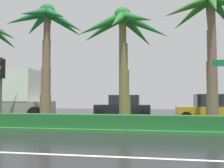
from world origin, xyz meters
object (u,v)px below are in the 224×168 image
(palm_tree_centre_left, at_px, (123,35))
(traffic_signal_median_left, at_px, (0,78))
(car_in_traffic_second, at_px, (213,109))
(palm_tree_centre, at_px, (211,19))
(box_truck_lead, at_px, (9,97))
(car_in_traffic_leading, at_px, (123,106))
(palm_tree_mid_left, at_px, (47,31))

(palm_tree_centre_left, relative_size, traffic_signal_median_left, 1.82)
(car_in_traffic_second, bearing_deg, palm_tree_centre_left, 35.06)
(traffic_signal_median_left, bearing_deg, palm_tree_centre, 10.00)
(box_truck_lead, bearing_deg, palm_tree_centre, 165.01)
(traffic_signal_median_left, bearing_deg, car_in_traffic_leading, 59.27)
(palm_tree_mid_left, xyz_separation_m, palm_tree_centre, (8.72, -0.10, 0.16))
(traffic_signal_median_left, distance_m, box_truck_lead, 6.14)
(palm_tree_centre, relative_size, traffic_signal_median_left, 2.05)
(palm_tree_mid_left, xyz_separation_m, palm_tree_centre_left, (4.33, -0.29, -0.50))
(palm_tree_centre_left, relative_size, box_truck_lead, 0.95)
(palm_tree_centre_left, xyz_separation_m, box_truck_lead, (-8.77, 3.71, -3.22))
(car_in_traffic_leading, bearing_deg, traffic_signal_median_left, 59.27)
(palm_tree_mid_left, bearing_deg, box_truck_lead, 142.38)
(car_in_traffic_leading, height_order, car_in_traffic_second, same)
(car_in_traffic_leading, bearing_deg, car_in_traffic_second, 151.81)
(palm_tree_centre, distance_m, box_truck_lead, 14.17)
(car_in_traffic_leading, bearing_deg, palm_tree_mid_left, 61.89)
(palm_tree_centre, height_order, box_truck_lead, palm_tree_centre)
(palm_tree_centre_left, distance_m, palm_tree_centre, 4.44)
(palm_tree_centre_left, bearing_deg, car_in_traffic_second, 35.06)
(palm_tree_mid_left, distance_m, palm_tree_centre_left, 4.37)
(palm_tree_centre_left, height_order, car_in_traffic_leading, palm_tree_centre_left)
(car_in_traffic_leading, bearing_deg, palm_tree_centre, 128.43)
(palm_tree_mid_left, bearing_deg, car_in_traffic_second, 19.27)
(palm_tree_centre, relative_size, box_truck_lead, 1.07)
(palm_tree_centre_left, bearing_deg, palm_tree_centre, 2.49)
(traffic_signal_median_left, bearing_deg, box_truck_lead, 118.71)
(car_in_traffic_leading, bearing_deg, palm_tree_centre_left, 97.15)
(traffic_signal_median_left, bearing_deg, palm_tree_centre_left, 15.43)
(traffic_signal_median_left, xyz_separation_m, box_truck_lead, (-2.92, 5.33, -0.90))
(palm_tree_mid_left, bearing_deg, traffic_signal_median_left, -128.67)
(palm_tree_centre_left, distance_m, traffic_signal_median_left, 6.50)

